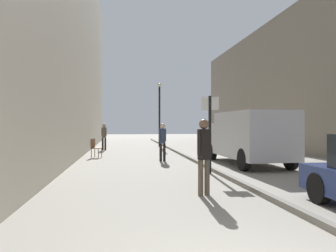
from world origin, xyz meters
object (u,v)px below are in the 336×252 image
pedestrian_mid_block (204,151)px  delivery_van (247,136)px  pedestrian_main_foreground (163,139)px  lamp_post (159,110)px  pedestrian_far_crossing (104,135)px  street_sign_post (210,127)px  cafe_chair_near_window (95,147)px

pedestrian_mid_block → delivery_van: (3.24, 5.44, 0.15)m
pedestrian_mid_block → pedestrian_main_foreground: bearing=-109.1°
pedestrian_main_foreground → pedestrian_mid_block: 7.02m
pedestrian_main_foreground → lamp_post: 10.07m
pedestrian_far_crossing → delivery_van: delivery_van is taller
lamp_post → street_sign_post: bearing=-89.6°
pedestrian_main_foreground → street_sign_post: bearing=-83.2°
lamp_post → cafe_chair_near_window: lamp_post is taller
pedestrian_mid_block → street_sign_post: 3.44m
pedestrian_mid_block → cafe_chair_near_window: (-3.20, 9.13, -0.47)m
pedestrian_far_crossing → cafe_chair_near_window: 4.72m
pedestrian_mid_block → pedestrian_far_crossing: pedestrian_mid_block is taller
pedestrian_mid_block → pedestrian_far_crossing: (-3.00, 13.83, -0.05)m
street_sign_post → lamp_post: bearing=-80.6°
pedestrian_far_crossing → delivery_van: 10.45m
pedestrian_far_crossing → lamp_post: bearing=49.7°
lamp_post → delivery_van: bearing=-78.7°
pedestrian_mid_block → lamp_post: (0.95, 16.88, 1.70)m
pedestrian_mid_block → street_sign_post: size_ratio=0.68×
pedestrian_mid_block → pedestrian_far_crossing: 14.15m
delivery_van → street_sign_post: (-2.19, -2.21, 0.38)m
pedestrian_mid_block → delivery_van: size_ratio=0.33×
pedestrian_mid_block → delivery_van: delivery_van is taller
pedestrian_mid_block → lamp_post: size_ratio=0.37×
pedestrian_mid_block → cafe_chair_near_window: bearing=-90.4°
street_sign_post → cafe_chair_near_window: (-4.24, 5.90, -1.00)m
street_sign_post → lamp_post: size_ratio=0.55×
pedestrian_main_foreground → pedestrian_far_crossing: (-2.92, 6.81, -0.00)m
pedestrian_main_foreground → street_sign_post: street_sign_post is taller
delivery_van → pedestrian_main_foreground: bearing=153.2°
cafe_chair_near_window → pedestrian_far_crossing: bearing=-161.5°
pedestrian_main_foreground → lamp_post: lamp_post is taller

